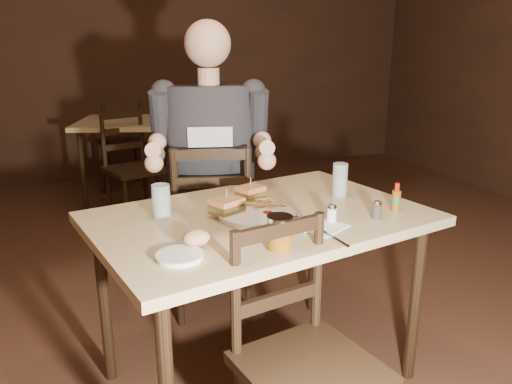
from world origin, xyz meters
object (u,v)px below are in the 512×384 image
object	(u,v)px
main_table	(260,231)
bg_table	(125,130)
syrup_dispenser	(280,232)
hot_sauce	(396,197)
bg_chair_far	(121,143)
side_plate	(180,257)
dinner_plate	(256,215)
glass_left	(161,201)
chair_near	(310,368)
diner	(210,130)
bg_chair_near	(135,169)
glass_right	(340,180)
chair_far	(212,227)

from	to	relation	value
main_table	bg_table	distance (m)	2.82
bg_table	syrup_dispenser	xyz separation A→B (m)	(0.18, -3.15, 0.15)
bg_table	hot_sauce	world-z (taller)	hot_sauce
bg_chair_far	side_plate	distance (m)	3.69
side_plate	dinner_plate	bearing A→B (deg)	38.45
glass_left	side_plate	size ratio (longest dim) A/B	0.89
bg_table	bg_chair_far	size ratio (longest dim) A/B	1.07
dinner_plate	hot_sauce	distance (m)	0.58
chair_near	diner	distance (m)	1.32
bg_chair_near	glass_right	bearing A→B (deg)	-91.28
glass_right	bg_chair_far	bearing A→B (deg)	101.56
bg_chair_far	glass_left	distance (m)	3.28
bg_chair_far	syrup_dispenser	xyz separation A→B (m)	(0.18, -3.70, 0.36)
syrup_dispenser	glass_left	bearing A→B (deg)	113.43
glass_left	glass_right	bearing A→B (deg)	0.28
chair_far	glass_left	bearing A→B (deg)	72.68
bg_chair_far	side_plate	size ratio (longest dim) A/B	6.17
bg_chair_near	glass_right	xyz separation A→B (m)	(0.66, -2.15, 0.40)
bg_chair_near	diner	xyz separation A→B (m)	(0.21, -1.63, 0.57)
glass_left	side_plate	world-z (taller)	glass_left
bg_chair_near	hot_sauce	distance (m)	2.55
diner	glass_right	bearing A→B (deg)	-33.95
glass_left	glass_right	distance (m)	0.80
main_table	hot_sauce	distance (m)	0.58
side_plate	syrup_dispenser	bearing A→B (deg)	-5.26
side_plate	diner	bearing A→B (deg)	69.04
dinner_plate	side_plate	distance (m)	0.47
chair_far	chair_near	bearing A→B (deg)	103.62
diner	glass_left	bearing A→B (deg)	-108.81
dinner_plate	glass_right	distance (m)	0.47
dinner_plate	diner	bearing A→B (deg)	90.86
glass_left	syrup_dispenser	xyz separation A→B (m)	(0.32, -0.45, -0.01)
hot_sauce	chair_far	bearing A→B (deg)	124.64
dinner_plate	glass_left	bearing A→B (deg)	160.49
chair_far	glass_right	size ratio (longest dim) A/B	6.27
bg_table	chair_far	size ratio (longest dim) A/B	1.05
chair_far	glass_right	xyz separation A→B (m)	(0.44, -0.57, 0.37)
glass_left	dinner_plate	bearing A→B (deg)	-19.51
glass_right	syrup_dispenser	bearing A→B (deg)	-136.78
bg_chair_far	main_table	bearing A→B (deg)	89.07
chair_near	glass_right	distance (m)	0.91
diner	bg_table	bearing A→B (deg)	110.03
bg_chair_far	syrup_dispenser	world-z (taller)	bg_chair_far
bg_table	chair_far	world-z (taller)	chair_far
main_table	side_plate	world-z (taller)	side_plate
glass_left	syrup_dispenser	bearing A→B (deg)	-54.71
bg_chair_near	dinner_plate	bearing A→B (deg)	-103.00
bg_chair_near	hot_sauce	size ratio (longest dim) A/B	7.71
chair_near	hot_sauce	world-z (taller)	hot_sauce
chair_near	dinner_plate	world-z (taller)	chair_near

